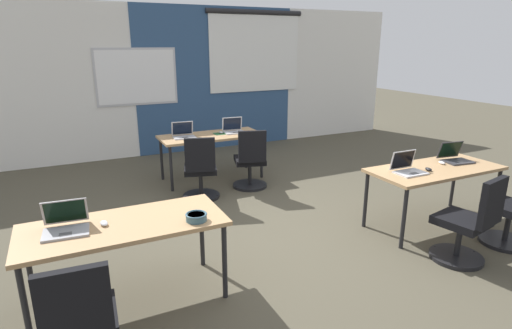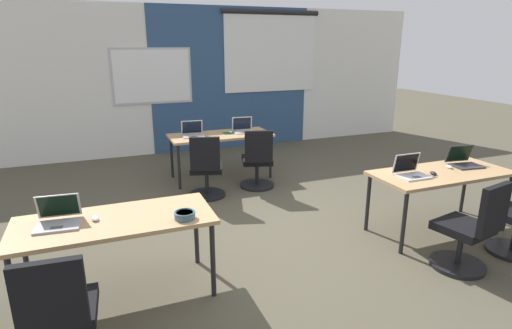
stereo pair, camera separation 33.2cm
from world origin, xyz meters
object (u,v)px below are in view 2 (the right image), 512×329
object	(u,v)px
mouse_near_right_inner	(433,173)
snack_bowl	(185,215)
chair_near_right_inner	(469,234)
chair_far_right	(258,164)
desk_far_center	(221,138)
desk_near_right	(441,177)
laptop_near_left_end	(58,219)
mouse_near_right_end	(449,167)
laptop_near_right_inner	(411,172)
laptop_far_left	(193,133)
mouse_near_left_end	(95,218)
laptop_far_right	(243,129)
desk_near_left	(115,226)
mouse_far_right	(230,132)
laptop_near_right_end	(464,161)
chair_near_left_end	(61,323)
chair_far_left	(206,172)

from	to	relation	value
mouse_near_right_inner	snack_bowl	distance (m)	2.79
chair_near_right_inner	chair_far_right	xyz separation A→B (m)	(-1.00, 2.90, 0.00)
desk_far_center	desk_near_right	bearing A→B (deg)	-57.99
laptop_near_left_end	mouse_near_right_end	xyz separation A→B (m)	(4.11, 0.02, -0.03)
laptop_near_right_inner	mouse_near_right_inner	world-z (taller)	laptop_near_right_inner
desk_far_center	laptop_far_left	bearing A→B (deg)	176.94
chair_far_right	mouse_near_right_inner	bearing A→B (deg)	135.73
mouse_near_right_inner	laptop_near_left_end	bearing A→B (deg)	178.50
desk_near_right	mouse_near_left_end	bearing A→B (deg)	179.54
laptop_far_right	mouse_near_right_end	bearing A→B (deg)	-56.10
laptop_near_left_end	mouse_near_right_inner	distance (m)	3.75
desk_near_left	mouse_near_left_end	distance (m)	0.17
mouse_far_right	desk_far_center	bearing A→B (deg)	-173.07
laptop_near_right_end	laptop_far_left	distance (m)	3.78
laptop_near_right_inner	chair_far_right	distance (m)	2.35
desk_far_center	laptop_far_left	xyz separation A→B (m)	(-0.44, 0.02, 0.11)
laptop_near_left_end	mouse_near_right_inner	bearing A→B (deg)	3.31
desk_near_right	mouse_far_right	distance (m)	3.23
desk_far_center	mouse_near_right_inner	xyz separation A→B (m)	(1.58, -2.85, 0.08)
desk_near_right	mouse_near_left_end	world-z (taller)	mouse_near_left_end
mouse_near_right_inner	chair_near_right_inner	world-z (taller)	chair_near_right_inner
laptop_near_right_end	snack_bowl	world-z (taller)	laptop_near_right_end
desk_far_center	laptop_near_right_inner	xyz separation A→B (m)	(1.31, -2.79, 0.11)
desk_near_right	chair_far_right	xyz separation A→B (m)	(-1.39, 2.11, -0.28)
laptop_near_left_end	laptop_far_right	xyz separation A→B (m)	(2.57, 2.77, 0.00)
desk_near_left	snack_bowl	bearing A→B (deg)	-20.88
mouse_near_left_end	desk_near_right	bearing A→B (deg)	-0.46
desk_near_left	chair_near_right_inner	size ratio (longest dim) A/B	1.74
laptop_near_right_inner	chair_near_left_end	bearing A→B (deg)	-166.68
desk_near_left	mouse_far_right	xyz separation A→B (m)	(1.92, 2.82, 0.08)
laptop_near_right_end	laptop_near_right_inner	bearing A→B (deg)	-166.61
desk_far_center	laptop_near_right_end	size ratio (longest dim) A/B	4.36
mouse_near_right_end	desk_near_right	bearing A→B (deg)	-158.12
laptop_near_left_end	desk_far_center	bearing A→B (deg)	56.50
mouse_near_left_end	chair_near_left_end	xyz separation A→B (m)	(-0.25, -0.80, -0.36)
chair_near_left_end	mouse_far_right	size ratio (longest dim) A/B	8.79
chair_far_right	chair_near_right_inner	bearing A→B (deg)	125.37
chair_far_left	chair_far_right	xyz separation A→B (m)	(0.81, 0.11, 0.00)
mouse_near_right_end	laptop_near_left_end	bearing A→B (deg)	-179.66
laptop_far_left	mouse_near_right_inner	xyz separation A→B (m)	(2.02, -2.87, -0.03)
desk_near_left	laptop_near_right_end	distance (m)	3.93
mouse_near_left_end	chair_near_right_inner	distance (m)	3.38
mouse_far_right	chair_far_left	bearing A→B (deg)	-127.39
desk_near_right	laptop_near_right_end	xyz separation A→B (m)	(0.43, 0.09, 0.11)
desk_near_right	snack_bowl	world-z (taller)	snack_bowl
chair_far_right	mouse_near_right_end	bearing A→B (deg)	143.94
chair_near_left_end	chair_far_right	distance (m)	3.82
laptop_near_right_end	chair_near_right_inner	world-z (taller)	laptop_near_right_end
desk_far_center	laptop_far_left	distance (m)	0.45
laptop_near_left_end	chair_far_left	distance (m)	2.63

